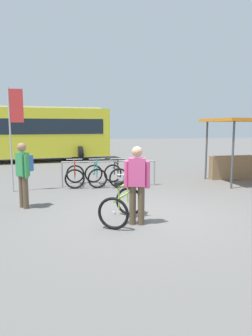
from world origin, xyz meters
TOP-DOWN VIEW (x-y plane):
  - ground_plane at (0.00, 0.00)m, footprint 80.00×80.00m
  - bike_rack_rail at (-0.44, 3.50)m, footprint 3.21×0.18m
  - racked_bike_red at (-1.59, 3.72)m, footprint 0.67×1.10m
  - racked_bike_teal at (-0.89, 3.70)m, footprint 0.74×1.14m
  - racked_bike_black at (-0.19, 3.67)m, footprint 0.75×1.16m
  - racked_bike_lime at (0.51, 3.64)m, footprint 0.76×1.14m
  - featured_bicycle at (-0.49, -0.32)m, footprint 1.08×1.26m
  - person_with_featured_bike at (-0.26, -0.63)m, footprint 0.51×0.28m
  - pedestrian_with_backpack at (-2.81, 1.08)m, footprint 0.46×0.47m
  - bus_distant at (-4.79, 11.27)m, footprint 10.27×4.43m
  - market_stall at (4.72, 3.82)m, footprint 3.25×2.50m
  - banner_flag at (-3.37, 3.05)m, footprint 0.45×0.05m

SIDE VIEW (x-z plane):
  - ground_plane at x=0.00m, z-range 0.00..0.00m
  - racked_bike_red at x=-1.59m, z-range -0.12..0.86m
  - racked_bike_teal at x=-0.89m, z-range -0.12..0.85m
  - racked_bike_black at x=-0.19m, z-range -0.12..0.86m
  - racked_bike_lime at x=0.51m, z-range -0.12..0.85m
  - featured_bicycle at x=-0.49m, z-range -0.06..1.03m
  - bike_rack_rail at x=-0.44m, z-range 0.23..1.10m
  - person_with_featured_bike at x=-0.26m, z-range 0.09..1.73m
  - pedestrian_with_backpack at x=-2.81m, z-range 0.12..1.76m
  - market_stall at x=4.72m, z-range 0.24..2.54m
  - bus_distant at x=-4.79m, z-range 0.20..3.28m
  - banner_flag at x=-3.37m, z-range 0.63..3.83m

